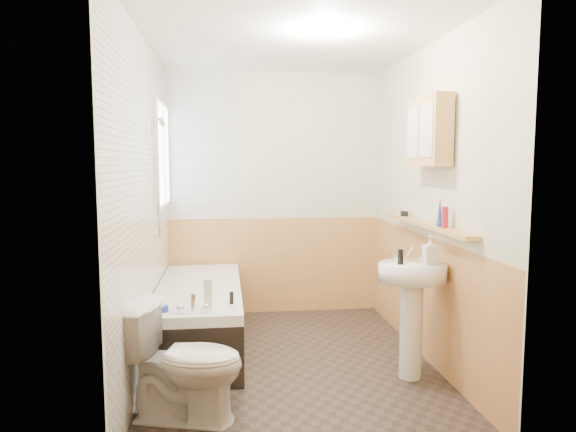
# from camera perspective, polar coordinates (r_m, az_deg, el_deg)

# --- Properties ---
(floor) EXTENTS (2.80, 2.80, 0.00)m
(floor) POSITION_cam_1_polar(r_m,az_deg,el_deg) (4.24, 0.25, -15.85)
(floor) COLOR black
(floor) RESTS_ON ground
(ceiling) EXTENTS (2.80, 2.80, 0.00)m
(ceiling) POSITION_cam_1_polar(r_m,az_deg,el_deg) (4.05, 0.27, 19.14)
(ceiling) COLOR white
(ceiling) RESTS_ON ground
(wall_back) EXTENTS (2.20, 0.02, 2.50)m
(wall_back) POSITION_cam_1_polar(r_m,az_deg,el_deg) (5.35, -1.63, 2.45)
(wall_back) COLOR beige
(wall_back) RESTS_ON ground
(wall_front) EXTENTS (2.20, 0.02, 2.50)m
(wall_front) POSITION_cam_1_polar(r_m,az_deg,el_deg) (2.57, 4.20, -1.35)
(wall_front) COLOR beige
(wall_front) RESTS_ON ground
(wall_left) EXTENTS (0.02, 2.80, 2.50)m
(wall_left) POSITION_cam_1_polar(r_m,az_deg,el_deg) (3.97, -15.84, 1.01)
(wall_left) COLOR beige
(wall_left) RESTS_ON ground
(wall_right) EXTENTS (0.02, 2.80, 2.50)m
(wall_right) POSITION_cam_1_polar(r_m,az_deg,el_deg) (4.24, 15.32, 1.32)
(wall_right) COLOR beige
(wall_right) RESTS_ON ground
(wainscot_right) EXTENTS (0.01, 2.80, 1.00)m
(wainscot_right) POSITION_cam_1_polar(r_m,az_deg,el_deg) (4.35, 14.78, -8.57)
(wainscot_right) COLOR tan
(wainscot_right) RESTS_ON wall_right
(wainscot_front) EXTENTS (2.20, 0.01, 1.00)m
(wainscot_front) POSITION_cam_1_polar(r_m,az_deg,el_deg) (2.79, 3.99, -16.78)
(wainscot_front) COLOR tan
(wainscot_front) RESTS_ON wall_front
(wainscot_back) EXTENTS (2.20, 0.01, 1.00)m
(wainscot_back) POSITION_cam_1_polar(r_m,az_deg,el_deg) (5.43, -1.58, -5.49)
(wainscot_back) COLOR tan
(wainscot_back) RESTS_ON wall_back
(tile_cladding_left) EXTENTS (0.01, 2.80, 2.50)m
(tile_cladding_left) POSITION_cam_1_polar(r_m,az_deg,el_deg) (3.97, -15.52, 1.02)
(tile_cladding_left) COLOR white
(tile_cladding_left) RESTS_ON wall_left
(tile_return_back) EXTENTS (0.75, 0.01, 1.50)m
(tile_return_back) POSITION_cam_1_polar(r_m,az_deg,el_deg) (5.30, -9.52, 7.74)
(tile_return_back) COLOR white
(tile_return_back) RESTS_ON wall_back
(window) EXTENTS (0.03, 0.79, 0.99)m
(window) POSITION_cam_1_polar(r_m,az_deg,el_deg) (4.89, -13.70, 6.64)
(window) COLOR white
(window) RESTS_ON wall_left
(bathtub) EXTENTS (0.70, 1.83, 0.67)m
(bathtub) POSITION_cam_1_polar(r_m,az_deg,el_deg) (4.56, -9.78, -10.71)
(bathtub) COLOR black
(bathtub) RESTS_ON floor
(shower_riser) EXTENTS (0.10, 0.07, 1.12)m
(shower_riser) POSITION_cam_1_polar(r_m,az_deg,el_deg) (4.33, -14.22, 6.45)
(shower_riser) COLOR silver
(shower_riser) RESTS_ON wall_left
(toilet) EXTENTS (0.82, 0.59, 0.72)m
(toilet) POSITION_cam_1_polar(r_m,az_deg,el_deg) (3.32, -11.47, -15.64)
(toilet) COLOR white
(toilet) RESTS_ON floor
(sink) EXTENTS (0.50, 0.40, 0.97)m
(sink) POSITION_cam_1_polar(r_m,az_deg,el_deg) (3.87, 13.60, -8.65)
(sink) COLOR white
(sink) RESTS_ON floor
(pine_shelf) EXTENTS (0.10, 1.51, 0.03)m
(pine_shelf) POSITION_cam_1_polar(r_m,az_deg,el_deg) (4.09, 15.14, -0.93)
(pine_shelf) COLOR tan
(pine_shelf) RESTS_ON wall_right
(medicine_cabinet) EXTENTS (0.15, 0.57, 0.52)m
(medicine_cabinet) POSITION_cam_1_polar(r_m,az_deg,el_deg) (4.01, 15.32, 9.06)
(medicine_cabinet) COLOR tan
(medicine_cabinet) RESTS_ON wall_right
(foam_can) EXTENTS (0.06, 0.06, 0.15)m
(foam_can) POSITION_cam_1_polar(r_m,az_deg,el_deg) (3.78, 17.04, -0.15)
(foam_can) COLOR maroon
(foam_can) RESTS_ON pine_shelf
(green_bottle) EXTENTS (0.05, 0.05, 0.22)m
(green_bottle) POSITION_cam_1_polar(r_m,az_deg,el_deg) (3.86, 16.51, 0.48)
(green_bottle) COLOR #19339E
(green_bottle) RESTS_ON pine_shelf
(black_jar) EXTENTS (0.08, 0.08, 0.04)m
(black_jar) POSITION_cam_1_polar(r_m,az_deg,el_deg) (4.55, 12.81, 0.26)
(black_jar) COLOR black
(black_jar) RESTS_ON pine_shelf
(soap_bottle) EXTENTS (0.10, 0.21, 0.09)m
(soap_bottle) POSITION_cam_1_polar(r_m,az_deg,el_deg) (3.80, 15.53, -4.47)
(soap_bottle) COLOR silver
(soap_bottle) RESTS_ON sink
(clear_bottle) EXTENTS (0.05, 0.05, 0.11)m
(clear_bottle) POSITION_cam_1_polar(r_m,az_deg,el_deg) (3.74, 12.40, -4.45)
(clear_bottle) COLOR black
(clear_bottle) RESTS_ON sink
(blue_gel) EXTENTS (0.06, 0.04, 0.22)m
(blue_gel) POSITION_cam_1_polar(r_m,az_deg,el_deg) (3.76, -8.88, -8.57)
(blue_gel) COLOR silver
(blue_gel) RESTS_ON bathtub
(cream_jar) EXTENTS (0.07, 0.07, 0.04)m
(cream_jar) POSITION_cam_1_polar(r_m,az_deg,el_deg) (3.78, -13.66, -9.99)
(cream_jar) COLOR #19339E
(cream_jar) RESTS_ON bathtub
(orange_bottle) EXTENTS (0.03, 0.03, 0.09)m
(orange_bottle) POSITION_cam_1_polar(r_m,az_deg,el_deg) (3.88, -6.30, -9.04)
(orange_bottle) COLOR black
(orange_bottle) RESTS_ON bathtub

